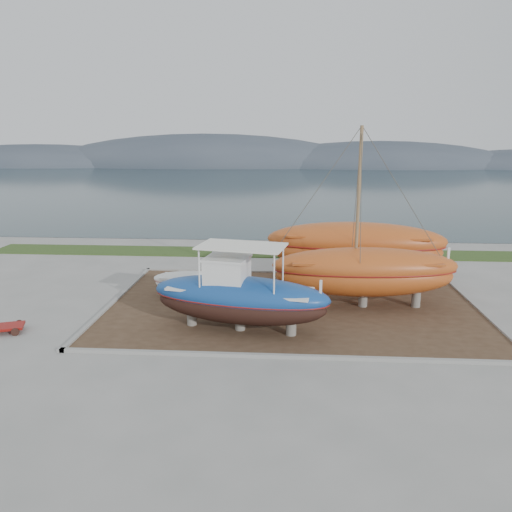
# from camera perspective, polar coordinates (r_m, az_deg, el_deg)

# --- Properties ---
(ground) EXTENTS (140.00, 140.00, 0.00)m
(ground) POSITION_cam_1_polar(r_m,az_deg,el_deg) (21.51, 4.22, -9.23)
(ground) COLOR gray
(ground) RESTS_ON ground
(dirt_patch) EXTENTS (18.00, 12.00, 0.06)m
(dirt_patch) POSITION_cam_1_polar(r_m,az_deg,el_deg) (25.23, 4.18, -5.65)
(dirt_patch) COLOR #422D1E
(dirt_patch) RESTS_ON ground
(curb_frame) EXTENTS (18.60, 12.60, 0.15)m
(curb_frame) POSITION_cam_1_polar(r_m,az_deg,el_deg) (25.22, 4.18, -5.55)
(curb_frame) COLOR gray
(curb_frame) RESTS_ON ground
(grass_strip) EXTENTS (44.00, 3.00, 0.08)m
(grass_strip) POSITION_cam_1_polar(r_m,az_deg,el_deg) (36.29, 4.12, 0.34)
(grass_strip) COLOR #284219
(grass_strip) RESTS_ON ground
(sea) EXTENTS (260.00, 100.00, 0.04)m
(sea) POSITION_cam_1_polar(r_m,az_deg,el_deg) (90.22, 4.02, 8.24)
(sea) COLOR #1A2E34
(sea) RESTS_ON ground
(mountain_ridge) EXTENTS (200.00, 36.00, 20.00)m
(mountain_ridge) POSITION_cam_1_polar(r_m,az_deg,el_deg) (145.07, 4.00, 10.24)
(mountain_ridge) COLOR #333D49
(mountain_ridge) RESTS_ON ground
(blue_caique) EXTENTS (8.18, 3.94, 3.78)m
(blue_caique) POSITION_cam_1_polar(r_m,az_deg,el_deg) (21.46, -1.85, -3.70)
(blue_caique) COLOR navy
(blue_caique) RESTS_ON dirt_patch
(white_dinghy) EXTENTS (4.44, 1.87, 1.31)m
(white_dinghy) POSITION_cam_1_polar(r_m,az_deg,el_deg) (26.42, -7.08, -3.27)
(white_dinghy) COLOR white
(white_dinghy) RESTS_ON dirt_patch
(orange_sailboat) EXTENTS (9.17, 3.07, 8.73)m
(orange_sailboat) POSITION_cam_1_polar(r_m,az_deg,el_deg) (24.46, 12.59, 4.08)
(orange_sailboat) COLOR #AB4A1A
(orange_sailboat) RESTS_ON dirt_patch
(orange_bare_hull) EXTENTS (10.42, 3.69, 3.36)m
(orange_bare_hull) POSITION_cam_1_polar(r_m,az_deg,el_deg) (29.43, 11.28, 0.38)
(orange_bare_hull) COLOR #AB4A1A
(orange_bare_hull) RESTS_ON dirt_patch
(red_trailer) EXTENTS (2.46, 1.79, 0.31)m
(red_trailer) POSITION_cam_1_polar(r_m,az_deg,el_deg) (24.43, -26.70, -7.47)
(red_trailer) COLOR maroon
(red_trailer) RESTS_ON ground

